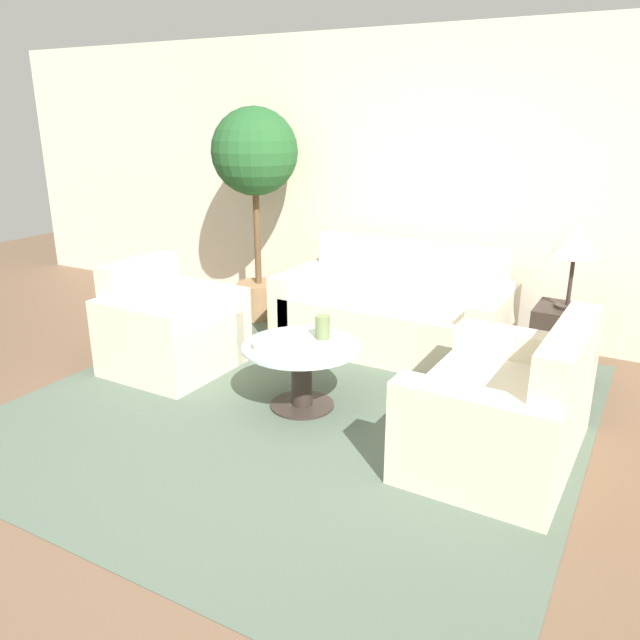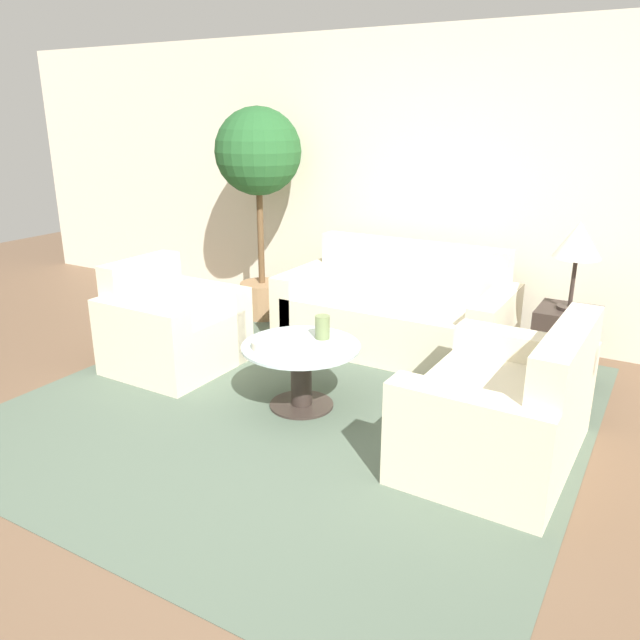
{
  "view_description": "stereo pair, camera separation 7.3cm",
  "coord_description": "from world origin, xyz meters",
  "px_view_note": "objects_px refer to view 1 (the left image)",
  "views": [
    {
      "loc": [
        1.94,
        -2.47,
        1.92
      ],
      "look_at": [
        -0.06,
        1.09,
        0.55
      ],
      "focal_mm": 35.0,
      "sensor_mm": 36.0,
      "label": 1
    },
    {
      "loc": [
        2.0,
        -2.43,
        1.92
      ],
      "look_at": [
        -0.06,
        1.09,
        0.55
      ],
      "focal_mm": 35.0,
      "sensor_mm": 36.0,
      "label": 2
    }
  ],
  "objects_px": {
    "table_lamp": "(576,241)",
    "potted_plant": "(255,169)",
    "armchair": "(168,332)",
    "coffee_table": "(302,367)",
    "vase": "(323,327)",
    "sofa_main": "(395,314)",
    "bowl": "(265,345)",
    "loveseat": "(510,413)"
  },
  "relations": [
    {
      "from": "table_lamp",
      "to": "potted_plant",
      "type": "distance_m",
      "value": 2.86
    },
    {
      "from": "armchair",
      "to": "potted_plant",
      "type": "bearing_deg",
      "value": 4.91
    },
    {
      "from": "potted_plant",
      "to": "coffee_table",
      "type": "bearing_deg",
      "value": -47.3
    },
    {
      "from": "coffee_table",
      "to": "vase",
      "type": "bearing_deg",
      "value": 72.17
    },
    {
      "from": "sofa_main",
      "to": "potted_plant",
      "type": "relative_size",
      "value": 0.96
    },
    {
      "from": "sofa_main",
      "to": "armchair",
      "type": "relative_size",
      "value": 2.07
    },
    {
      "from": "armchair",
      "to": "coffee_table",
      "type": "distance_m",
      "value": 1.28
    },
    {
      "from": "sofa_main",
      "to": "bowl",
      "type": "bearing_deg",
      "value": -99.81
    },
    {
      "from": "table_lamp",
      "to": "bowl",
      "type": "distance_m",
      "value": 2.29
    },
    {
      "from": "sofa_main",
      "to": "loveseat",
      "type": "relative_size",
      "value": 1.51
    },
    {
      "from": "sofa_main",
      "to": "coffee_table",
      "type": "distance_m",
      "value": 1.39
    },
    {
      "from": "bowl",
      "to": "loveseat",
      "type": "bearing_deg",
      "value": 6.63
    },
    {
      "from": "potted_plant",
      "to": "bowl",
      "type": "xyz_separation_m",
      "value": [
        1.21,
        -1.66,
        -0.94
      ]
    },
    {
      "from": "sofa_main",
      "to": "coffee_table",
      "type": "relative_size",
      "value": 2.37
    },
    {
      "from": "table_lamp",
      "to": "bowl",
      "type": "xyz_separation_m",
      "value": [
        -1.62,
        -1.51,
        -0.58
      ]
    },
    {
      "from": "loveseat",
      "to": "coffee_table",
      "type": "relative_size",
      "value": 1.57
    },
    {
      "from": "bowl",
      "to": "armchair",
      "type": "bearing_deg",
      "value": 166.2
    },
    {
      "from": "loveseat",
      "to": "table_lamp",
      "type": "height_order",
      "value": "table_lamp"
    },
    {
      "from": "table_lamp",
      "to": "loveseat",
      "type": "bearing_deg",
      "value": -92.98
    },
    {
      "from": "coffee_table",
      "to": "table_lamp",
      "type": "xyz_separation_m",
      "value": [
        1.45,
        1.34,
        0.76
      ]
    },
    {
      "from": "coffee_table",
      "to": "potted_plant",
      "type": "distance_m",
      "value": 2.33
    },
    {
      "from": "table_lamp",
      "to": "vase",
      "type": "bearing_deg",
      "value": -140.17
    },
    {
      "from": "vase",
      "to": "bowl",
      "type": "distance_m",
      "value": 0.43
    },
    {
      "from": "potted_plant",
      "to": "bowl",
      "type": "distance_m",
      "value": 2.26
    },
    {
      "from": "loveseat",
      "to": "table_lamp",
      "type": "xyz_separation_m",
      "value": [
        0.07,
        1.33,
        0.77
      ]
    },
    {
      "from": "coffee_table",
      "to": "table_lamp",
      "type": "height_order",
      "value": "table_lamp"
    },
    {
      "from": "armchair",
      "to": "potted_plant",
      "type": "xyz_separation_m",
      "value": [
        -0.1,
        1.39,
        1.13
      ]
    },
    {
      "from": "loveseat",
      "to": "vase",
      "type": "distance_m",
      "value": 1.35
    },
    {
      "from": "potted_plant",
      "to": "bowl",
      "type": "relative_size",
      "value": 11.42
    },
    {
      "from": "armchair",
      "to": "vase",
      "type": "distance_m",
      "value": 1.36
    },
    {
      "from": "coffee_table",
      "to": "table_lamp",
      "type": "relative_size",
      "value": 1.25
    },
    {
      "from": "coffee_table",
      "to": "loveseat",
      "type": "bearing_deg",
      "value": 0.53
    },
    {
      "from": "armchair",
      "to": "table_lamp",
      "type": "distance_m",
      "value": 3.09
    },
    {
      "from": "vase",
      "to": "bowl",
      "type": "bearing_deg",
      "value": -123.64
    },
    {
      "from": "potted_plant",
      "to": "table_lamp",
      "type": "bearing_deg",
      "value": -3.14
    },
    {
      "from": "coffee_table",
      "to": "armchair",
      "type": "bearing_deg",
      "value": 175.4
    },
    {
      "from": "loveseat",
      "to": "potted_plant",
      "type": "bearing_deg",
      "value": -116.91
    },
    {
      "from": "coffee_table",
      "to": "bowl",
      "type": "relative_size",
      "value": 4.61
    },
    {
      "from": "vase",
      "to": "coffee_table",
      "type": "bearing_deg",
      "value": -107.83
    },
    {
      "from": "loveseat",
      "to": "table_lamp",
      "type": "distance_m",
      "value": 1.53
    },
    {
      "from": "sofa_main",
      "to": "potted_plant",
      "type": "xyz_separation_m",
      "value": [
        -1.47,
        0.11,
        1.13
      ]
    },
    {
      "from": "sofa_main",
      "to": "vase",
      "type": "xyz_separation_m",
      "value": [
        -0.03,
        -1.2,
        0.24
      ]
    }
  ]
}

